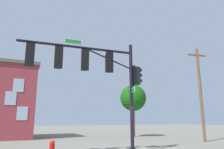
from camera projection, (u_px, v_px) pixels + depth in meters
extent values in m
cylinder|color=black|center=(131.00, 96.00, 12.29)|extent=(0.20, 0.20, 6.27)
cylinder|color=black|center=(79.00, 47.00, 11.79)|extent=(6.42, 0.58, 0.14)
cylinder|color=black|center=(108.00, 59.00, 12.26)|extent=(2.92, 0.28, 1.08)
cube|color=black|center=(109.00, 63.00, 12.21)|extent=(0.35, 0.38, 1.10)
cube|color=black|center=(110.00, 62.00, 12.03)|extent=(0.44, 0.07, 1.22)
sphere|color=maroon|center=(108.00, 58.00, 12.47)|extent=(0.22, 0.22, 0.22)
cylinder|color=black|center=(107.00, 58.00, 12.54)|extent=(0.24, 0.16, 0.23)
sphere|color=#855607|center=(108.00, 64.00, 12.40)|extent=(0.22, 0.22, 0.22)
cylinder|color=black|center=(107.00, 63.00, 12.47)|extent=(0.24, 0.16, 0.23)
sphere|color=#20FF59|center=(107.00, 69.00, 12.33)|extent=(0.22, 0.22, 0.22)
cylinder|color=black|center=(107.00, 69.00, 12.39)|extent=(0.24, 0.16, 0.23)
cube|color=black|center=(84.00, 61.00, 11.74)|extent=(0.36, 0.39, 1.10)
cube|color=black|center=(85.00, 60.00, 11.56)|extent=(0.44, 0.09, 1.22)
sphere|color=maroon|center=(84.00, 56.00, 12.00)|extent=(0.22, 0.22, 0.22)
cylinder|color=black|center=(84.00, 55.00, 12.07)|extent=(0.25, 0.16, 0.23)
sphere|color=#855607|center=(84.00, 62.00, 11.93)|extent=(0.22, 0.22, 0.22)
cylinder|color=black|center=(84.00, 61.00, 12.00)|extent=(0.25, 0.16, 0.23)
sphere|color=#20FF59|center=(84.00, 67.00, 11.86)|extent=(0.22, 0.22, 0.22)
cylinder|color=black|center=(84.00, 67.00, 11.92)|extent=(0.25, 0.16, 0.23)
cube|color=black|center=(58.00, 58.00, 11.27)|extent=(0.35, 0.39, 1.10)
cube|color=black|center=(59.00, 57.00, 11.09)|extent=(0.44, 0.08, 1.22)
sphere|color=maroon|center=(58.00, 53.00, 11.53)|extent=(0.22, 0.22, 0.22)
cylinder|color=black|center=(58.00, 53.00, 11.60)|extent=(0.24, 0.16, 0.23)
sphere|color=#855607|center=(58.00, 59.00, 11.46)|extent=(0.22, 0.22, 0.22)
cylinder|color=black|center=(58.00, 59.00, 11.53)|extent=(0.24, 0.16, 0.23)
sphere|color=#20FF59|center=(58.00, 65.00, 11.39)|extent=(0.22, 0.22, 0.22)
cylinder|color=black|center=(58.00, 65.00, 11.45)|extent=(0.24, 0.16, 0.23)
cube|color=black|center=(30.00, 55.00, 10.80)|extent=(0.34, 0.38, 1.10)
cube|color=black|center=(30.00, 54.00, 10.62)|extent=(0.44, 0.07, 1.22)
sphere|color=maroon|center=(31.00, 50.00, 11.06)|extent=(0.22, 0.22, 0.22)
cylinder|color=black|center=(31.00, 50.00, 11.13)|extent=(0.24, 0.16, 0.23)
sphere|color=#855607|center=(30.00, 57.00, 10.99)|extent=(0.22, 0.22, 0.22)
cylinder|color=black|center=(30.00, 56.00, 11.05)|extent=(0.24, 0.16, 0.23)
sphere|color=#20FF59|center=(30.00, 63.00, 10.91)|extent=(0.22, 0.22, 0.22)
cylinder|color=black|center=(30.00, 62.00, 10.98)|extent=(0.24, 0.16, 0.23)
cube|color=black|center=(136.00, 76.00, 12.66)|extent=(0.38, 0.34, 1.10)
cube|color=black|center=(133.00, 76.00, 12.60)|extent=(0.07, 0.44, 1.22)
sphere|color=maroon|center=(139.00, 71.00, 12.80)|extent=(0.22, 0.22, 0.22)
cylinder|color=black|center=(140.00, 70.00, 12.83)|extent=(0.16, 0.24, 0.23)
sphere|color=#855607|center=(139.00, 76.00, 12.73)|extent=(0.22, 0.22, 0.22)
cylinder|color=black|center=(140.00, 75.00, 12.76)|extent=(0.16, 0.24, 0.23)
sphere|color=#20FF59|center=(139.00, 82.00, 12.66)|extent=(0.22, 0.22, 0.22)
cylinder|color=black|center=(140.00, 81.00, 12.69)|extent=(0.16, 0.24, 0.23)
cube|color=white|center=(73.00, 41.00, 11.74)|extent=(0.94, 0.08, 0.26)
cube|color=#207A31|center=(73.00, 41.00, 11.74)|extent=(0.90, 0.09, 0.22)
cube|color=white|center=(131.00, 90.00, 12.35)|extent=(0.08, 0.94, 0.26)
cube|color=#116B37|center=(131.00, 90.00, 12.35)|extent=(0.09, 0.90, 0.22)
cylinder|color=brown|center=(200.00, 93.00, 18.00)|extent=(0.24, 0.24, 8.00)
cube|color=brown|center=(197.00, 55.00, 18.73)|extent=(1.80, 0.38, 0.12)
sphere|color=red|center=(52.00, 143.00, 9.64)|extent=(0.22, 0.22, 0.22)
cylinder|color=brown|center=(134.00, 123.00, 22.54)|extent=(0.27, 0.27, 2.92)
sphere|color=#165412|center=(133.00, 98.00, 23.11)|extent=(2.86, 2.86, 2.86)
cube|color=#A5B7C6|center=(19.00, 85.00, 18.94)|extent=(0.90, 0.04, 1.20)
cube|color=#A5B7C6|center=(22.00, 113.00, 18.61)|extent=(0.90, 0.04, 1.20)
cube|color=#A5B7C6|center=(11.00, 98.00, 18.47)|extent=(0.90, 0.04, 1.20)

